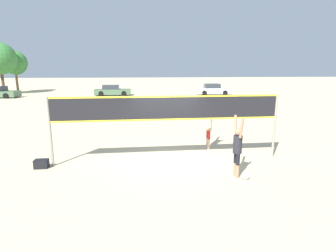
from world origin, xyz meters
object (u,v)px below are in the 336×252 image
at_px(gear_bag, 41,164).
at_px(volleyball_net, 168,112).
at_px(player_spiker, 238,146).
at_px(volleyball, 246,176).
at_px(tree_left_cluster, 15,63).
at_px(player_blocker, 209,125).
at_px(tree_right_cluster, 0,59).
at_px(parked_car_mid, 112,91).
at_px(parked_car_far, 213,90).

bearing_deg(gear_bag, volleyball_net, 2.06).
distance_m(player_spiker, volleyball, 0.98).
relative_size(gear_bag, tree_left_cluster, 0.08).
xyz_separation_m(player_blocker, tree_right_cluster, (-21.35, 28.33, 3.72)).
height_order(volleyball_net, volleyball, volleyball_net).
relative_size(player_spiker, parked_car_mid, 0.42).
xyz_separation_m(parked_car_far, tree_right_cluster, (-28.71, 4.14, 4.16)).
distance_m(volleyball, gear_bag, 7.00).
relative_size(player_spiker, volleyball, 8.52).
bearing_deg(player_blocker, parked_car_mid, -165.90).
distance_m(parked_car_mid, tree_right_cluster, 16.15).
bearing_deg(parked_car_mid, player_blocker, -76.66).
height_order(player_spiker, tree_left_cluster, tree_left_cluster).
bearing_deg(volleyball, player_blocker, 95.21).
bearing_deg(player_blocker, tree_right_cluster, -142.99).
relative_size(volleyball_net, tree_right_cluster, 1.21).
relative_size(volleyball, parked_car_far, 0.05).
height_order(gear_bag, tree_right_cluster, tree_right_cluster).
distance_m(player_blocker, gear_bag, 6.70).
distance_m(volleyball_net, gear_bag, 4.85).
bearing_deg(parked_car_mid, parked_car_far, -2.79).
bearing_deg(volleyball_net, volleyball, -41.44).
xyz_separation_m(player_spiker, volleyball, (0.22, -0.24, -0.93)).
distance_m(player_blocker, tree_right_cluster, 35.67).
bearing_deg(tree_right_cluster, parked_car_far, -8.20).
bearing_deg(parked_car_far, volleyball, -100.17).
bearing_deg(volleyball_net, tree_left_cluster, 119.98).
distance_m(player_spiker, parked_car_far, 28.25).
relative_size(volleyball, tree_right_cluster, 0.03).
distance_m(gear_bag, parked_car_far, 29.20).
height_order(tree_left_cluster, tree_right_cluster, tree_right_cluster).
distance_m(gear_bag, parked_car_mid, 26.20).
xyz_separation_m(player_blocker, volleyball, (0.30, -3.34, -0.97)).
distance_m(player_blocker, parked_car_far, 25.29).
height_order(player_blocker, tree_right_cluster, tree_right_cluster).
distance_m(volleyball, parked_car_far, 28.43).
xyz_separation_m(volleyball, tree_left_cluster, (-21.01, 34.52, 4.18)).
xyz_separation_m(gear_bag, parked_car_mid, (0.26, 26.20, 0.46)).
relative_size(player_spiker, tree_left_cluster, 0.33).
bearing_deg(volleyball_net, player_blocker, 35.26).
xyz_separation_m(player_spiker, tree_right_cluster, (-21.44, 31.43, 3.77)).
xyz_separation_m(volleyball_net, tree_right_cluster, (-19.42, 29.70, 2.92)).
bearing_deg(gear_bag, player_spiker, -13.51).
relative_size(player_spiker, player_blocker, 0.96).
xyz_separation_m(volleyball_net, tree_left_cluster, (-18.78, 32.55, 2.42)).
height_order(player_spiker, parked_car_far, player_spiker).
height_order(player_blocker, gear_bag, player_blocker).
xyz_separation_m(player_spiker, parked_car_far, (7.28, 27.29, -0.39)).
height_order(volleyball_net, player_spiker, volleyball_net).
relative_size(player_spiker, tree_right_cluster, 0.29).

